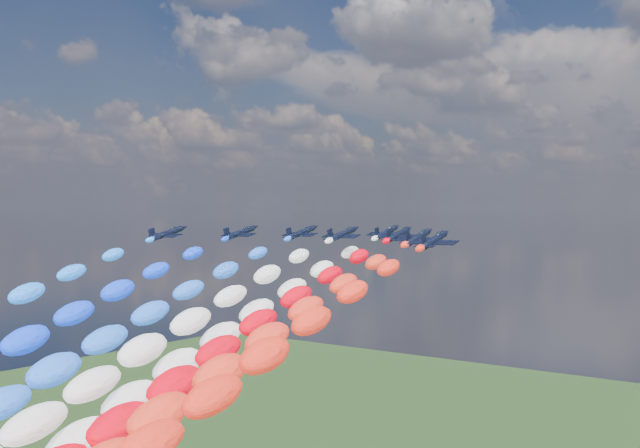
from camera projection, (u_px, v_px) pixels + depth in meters
The scene contains 12 objects.
jet_0 at pixel (167, 233), 157.24m from camera, with size 7.76×10.40×2.29m, color black, non-canonical shape.
jet_1 at pixel (240, 233), 161.68m from camera, with size 7.76×10.40×2.29m, color black, non-canonical shape.
jet_2 at pixel (301, 233), 162.36m from camera, with size 7.76×10.40×2.29m, color black, non-canonical shape.
trail_2 at pixel (29, 404), 113.59m from camera, with size 6.77×121.63×49.95m, color blue, non-canonical shape.
jet_3 at pixel (342, 234), 153.11m from camera, with size 7.76×10.40×2.29m, color black, non-canonical shape.
trail_3 at pixel (65, 421), 104.35m from camera, with size 6.77×121.63×49.95m, color white, non-canonical shape.
jet_4 at pixel (386, 232), 165.16m from camera, with size 7.76×10.40×2.29m, color black, non-canonical shape.
trail_4 at pixel (156, 399), 116.39m from camera, with size 6.77×121.63×49.95m, color white, non-canonical shape.
jet_5 at pixel (398, 234), 151.99m from camera, with size 7.76×10.40×2.29m, color black, non-canonical shape.
trail_5 at pixel (145, 424), 103.23m from camera, with size 6.77×121.63×49.95m, color red, non-canonical shape.
jet_6 at pixel (418, 237), 136.87m from camera, with size 7.76×10.40×2.29m, color black, non-canonical shape.
jet_7 at pixel (434, 240), 124.76m from camera, with size 7.76×10.40×2.29m, color black, non-canonical shape.
Camera 1 is at (89.98, -114.98, 108.15)m, focal length 45.34 mm.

